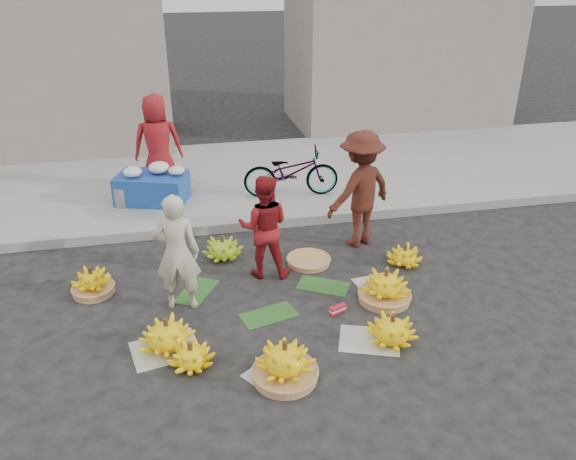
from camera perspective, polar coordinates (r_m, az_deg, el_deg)
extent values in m
plane|color=black|center=(6.86, -1.43, -7.62)|extent=(80.00, 80.00, 0.00)
cube|color=gray|center=(8.72, -4.08, 0.68)|extent=(40.00, 0.25, 0.15)
cube|color=gray|center=(10.65, -5.69, 5.35)|extent=(40.00, 4.00, 0.12)
cube|color=gray|center=(13.29, -25.77, 15.82)|extent=(6.00, 3.00, 4.00)
cube|color=gray|center=(14.47, 11.30, 20.44)|extent=(5.00, 3.00, 5.00)
cylinder|color=#42281A|center=(6.15, -12.31, -9.23)|extent=(0.05, 0.05, 0.12)
cylinder|color=#42281A|center=(5.90, -9.92, -11.69)|extent=(0.05, 0.05, 0.12)
cylinder|color=#AF7B49|center=(5.79, -0.30, -14.47)|extent=(0.65, 0.65, 0.09)
cylinder|color=#42281A|center=(5.57, -0.31, -11.78)|extent=(0.05, 0.05, 0.12)
cylinder|color=#42281A|center=(6.22, 10.62, -8.87)|extent=(0.05, 0.05, 0.12)
cylinder|color=#AF7B49|center=(7.03, 9.75, -6.72)|extent=(0.63, 0.63, 0.09)
cylinder|color=#42281A|center=(6.86, 9.96, -4.38)|extent=(0.05, 0.05, 0.12)
cylinder|color=#42281A|center=(7.77, 11.83, -1.86)|extent=(0.05, 0.05, 0.12)
cylinder|color=#AF7B49|center=(7.47, -19.15, -5.79)|extent=(0.50, 0.50, 0.09)
cylinder|color=#42281A|center=(7.34, -19.45, -4.01)|extent=(0.05, 0.05, 0.12)
cylinder|color=#42281A|center=(7.80, -6.70, -0.99)|extent=(0.05, 0.05, 0.12)
cylinder|color=#AF7B49|center=(7.73, 2.10, -3.14)|extent=(0.72, 0.72, 0.07)
cube|color=red|center=(6.72, 5.07, -8.02)|extent=(0.22, 0.14, 0.09)
imported|color=beige|center=(6.60, -11.22, -2.29)|extent=(0.57, 0.42, 1.45)
imported|color=#A3191B|center=(7.18, -2.46, 0.34)|extent=(0.77, 0.66, 1.38)
imported|color=maroon|center=(7.99, 7.36, 4.11)|extent=(1.26, 1.04, 1.70)
cube|color=navy|center=(9.58, -13.63, 4.17)|extent=(1.28, 1.01, 0.46)
ellipsoid|color=white|center=(9.44, -15.52, 5.68)|extent=(0.30, 0.30, 0.16)
ellipsoid|color=white|center=(9.50, -12.99, 6.17)|extent=(0.33, 0.33, 0.18)
ellipsoid|color=white|center=(9.37, -11.27, 5.93)|extent=(0.26, 0.26, 0.14)
cylinder|color=gray|center=(9.56, -16.50, 3.32)|extent=(0.29, 0.29, 0.32)
imported|color=#A3191B|center=(9.82, -13.08, 8.53)|extent=(0.83, 0.54, 1.67)
imported|color=gray|center=(9.48, 0.31, 5.92)|extent=(0.70, 1.64, 0.84)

